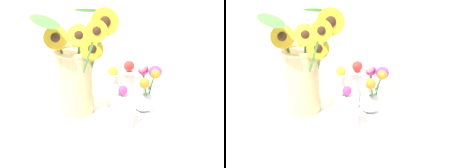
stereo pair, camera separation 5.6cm
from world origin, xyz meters
The scene contains 6 objects.
ground_plane centered at (0.00, 0.00, 0.00)m, with size 6.00×6.00×0.00m, color white.
serving_tray centered at (-0.02, 0.05, 0.01)m, with size 0.54×0.54×0.02m.
mason_jar_sunflowers centered at (-0.13, 0.09, 0.16)m, with size 0.28×0.24×0.36m.
vase_small_center centered at (0.00, -0.02, 0.09)m, with size 0.07×0.07×0.15m.
vase_bulb_right centered at (0.09, 0.07, 0.10)m, with size 0.09×0.10×0.17m.
vase_small_back centered at (0.02, 0.14, 0.09)m, with size 0.09×0.08×0.15m.
Camera 1 is at (-0.11, -0.82, 0.55)m, focal length 50.00 mm.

